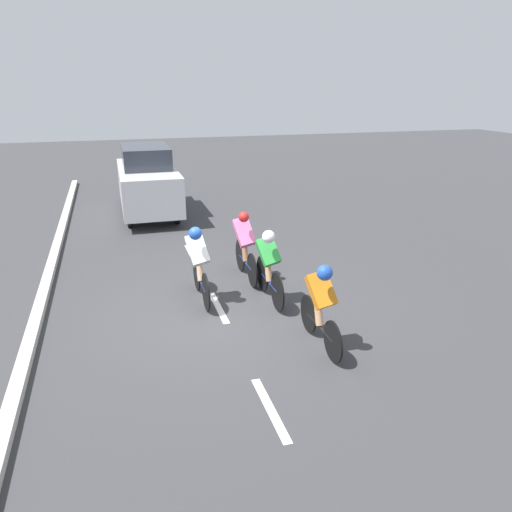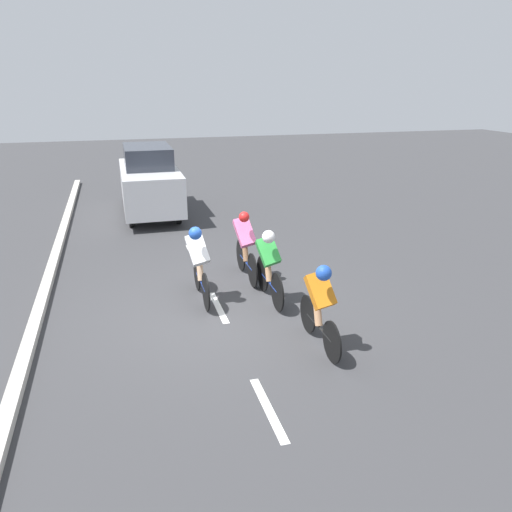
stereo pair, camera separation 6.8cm
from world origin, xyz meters
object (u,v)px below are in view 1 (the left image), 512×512
at_px(cyclist_pink, 245,243).
at_px(cyclist_white, 199,261).
at_px(cyclist_orange, 321,302).
at_px(support_car, 148,181).
at_px(cyclist_green, 269,263).

distance_m(cyclist_pink, cyclist_white, 1.40).
height_order(cyclist_orange, cyclist_pink, cyclist_pink).
bearing_deg(cyclist_orange, cyclist_white, -56.97).
distance_m(cyclist_orange, cyclist_pink, 3.17).
bearing_deg(cyclist_white, support_car, -87.06).
bearing_deg(cyclist_green, cyclist_pink, -83.77).
relative_size(cyclist_pink, cyclist_green, 1.01).
height_order(cyclist_orange, cyclist_green, cyclist_green).
distance_m(cyclist_green, support_car, 7.66).
relative_size(cyclist_white, cyclist_green, 1.02).
xyz_separation_m(cyclist_white, cyclist_green, (-1.26, 0.40, -0.03)).
distance_m(cyclist_white, cyclist_green, 1.32).
distance_m(cyclist_orange, cyclist_green, 1.92).
height_order(cyclist_pink, support_car, support_car).
bearing_deg(cyclist_green, cyclist_orange, 97.20).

